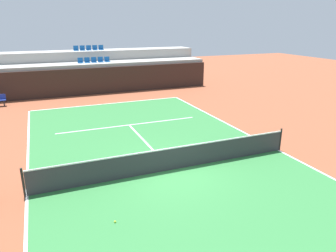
% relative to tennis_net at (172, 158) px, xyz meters
% --- Properties ---
extents(ground_plane, '(80.00, 80.00, 0.00)m').
position_rel_tennis_net_xyz_m(ground_plane, '(0.00, 0.00, -0.51)').
color(ground_plane, brown).
extents(court_surface, '(11.00, 24.00, 0.01)m').
position_rel_tennis_net_xyz_m(court_surface, '(0.00, 0.00, -0.50)').
color(court_surface, '#2D7238').
rests_on(court_surface, ground_plane).
extents(baseline_far, '(11.00, 0.10, 0.00)m').
position_rel_tennis_net_xyz_m(baseline_far, '(0.00, 11.95, -0.50)').
color(baseline_far, white).
rests_on(baseline_far, court_surface).
extents(sideline_left, '(0.10, 24.00, 0.00)m').
position_rel_tennis_net_xyz_m(sideline_left, '(-5.45, 0.00, -0.50)').
color(sideline_left, white).
rests_on(sideline_left, court_surface).
extents(sideline_right, '(0.10, 24.00, 0.00)m').
position_rel_tennis_net_xyz_m(sideline_right, '(5.45, 0.00, -0.50)').
color(sideline_right, white).
rests_on(sideline_right, court_surface).
extents(service_line_far, '(8.26, 0.10, 0.00)m').
position_rel_tennis_net_xyz_m(service_line_far, '(0.00, 6.40, -0.50)').
color(service_line_far, white).
rests_on(service_line_far, court_surface).
extents(centre_service_line, '(0.10, 6.40, 0.00)m').
position_rel_tennis_net_xyz_m(centre_service_line, '(0.00, 3.20, -0.50)').
color(centre_service_line, white).
rests_on(centre_service_line, court_surface).
extents(back_wall, '(19.73, 0.30, 2.19)m').
position_rel_tennis_net_xyz_m(back_wall, '(0.00, 15.70, 0.59)').
color(back_wall, black).
rests_on(back_wall, ground_plane).
extents(stands_tier_lower, '(19.73, 2.40, 2.46)m').
position_rel_tennis_net_xyz_m(stands_tier_lower, '(0.00, 17.05, 0.72)').
color(stands_tier_lower, '#9E9E99').
rests_on(stands_tier_lower, ground_plane).
extents(stands_tier_upper, '(19.73, 2.40, 3.30)m').
position_rel_tennis_net_xyz_m(stands_tier_upper, '(0.00, 19.45, 1.14)').
color(stands_tier_upper, '#9E9E99').
rests_on(stands_tier_upper, ground_plane).
extents(seating_row_lower, '(2.71, 0.44, 0.44)m').
position_rel_tennis_net_xyz_m(seating_row_lower, '(0.00, 17.15, 2.08)').
color(seating_row_lower, '#145193').
rests_on(seating_row_lower, stands_tier_lower).
extents(seating_row_upper, '(2.71, 0.44, 0.44)m').
position_rel_tennis_net_xyz_m(seating_row_upper, '(0.00, 19.55, 2.92)').
color(seating_row_upper, '#145193').
rests_on(seating_row_upper, stands_tier_upper).
extents(tennis_net, '(11.08, 0.08, 1.07)m').
position_rel_tennis_net_xyz_m(tennis_net, '(0.00, 0.00, 0.00)').
color(tennis_net, black).
rests_on(tennis_net, court_surface).
extents(tennis_ball_1, '(0.07, 0.07, 0.07)m').
position_rel_tennis_net_xyz_m(tennis_ball_1, '(-2.98, -2.66, -0.47)').
color(tennis_ball_1, '#CCE033').
rests_on(tennis_ball_1, court_surface).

